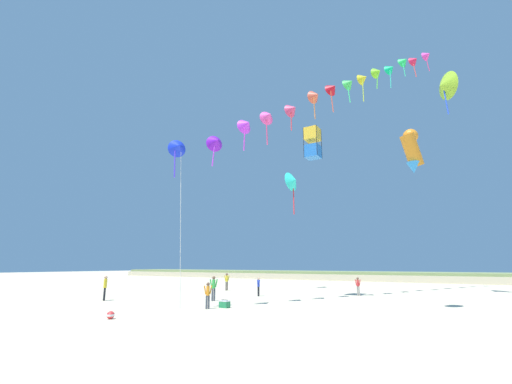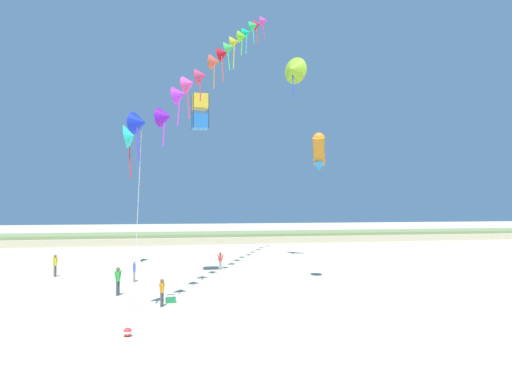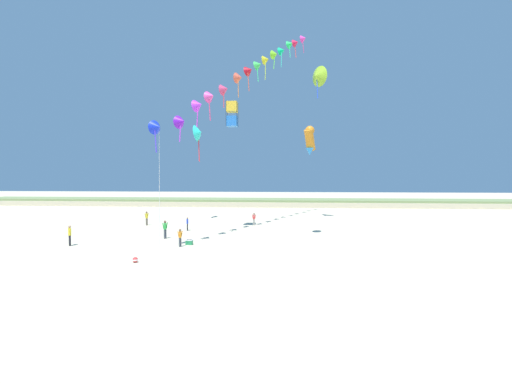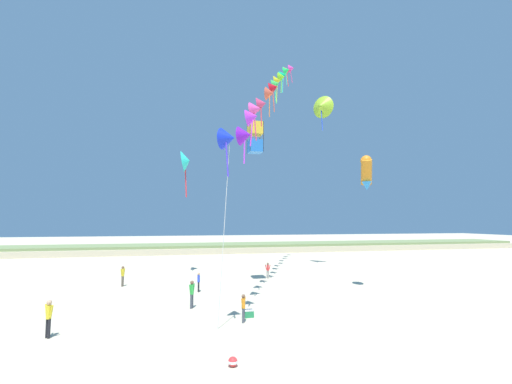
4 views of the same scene
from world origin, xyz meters
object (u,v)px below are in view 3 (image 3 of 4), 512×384
object	(u,v)px
person_near_right	(70,234)
person_far_center	(180,236)
person_near_left	(187,223)
beach_cooler	(189,242)
person_mid_center	(147,217)
large_kite_high_solo	(317,76)
person_far_right	(165,228)
beach_ball	(135,260)
large_kite_mid_trail	(199,133)
large_kite_outer_drift	(232,114)
large_kite_low_lead	(310,139)
person_far_left	(254,218)

from	to	relation	value
person_near_right	person_far_center	distance (m)	9.35
person_near_left	beach_cooler	xyz separation A→B (m)	(2.38, -7.61, -0.64)
person_mid_center	large_kite_high_solo	world-z (taller)	large_kite_high_solo
person_far_right	beach_ball	size ratio (longest dim) A/B	4.73
person_near_left	large_kite_high_solo	size ratio (longest dim) A/B	0.35
large_kite_mid_trail	beach_cooler	world-z (taller)	large_kite_mid_trail
large_kite_outer_drift	large_kite_low_lead	bearing A→B (deg)	-26.78
large_kite_low_lead	beach_cooler	bearing A→B (deg)	-155.87
person_near_right	person_mid_center	world-z (taller)	person_near_right
person_near_left	large_kite_mid_trail	size ratio (longest dim) A/B	0.30
person_mid_center	large_kite_mid_trail	bearing A→B (deg)	45.39
person_near_right	large_kite_outer_drift	distance (m)	19.63
person_near_right	person_mid_center	size ratio (longest dim) A/B	1.03
person_far_right	person_far_center	world-z (taller)	person_far_right
person_mid_center	large_kite_high_solo	distance (m)	28.00
large_kite_outer_drift	beach_ball	size ratio (longest dim) A/B	7.32
person_far_right	person_far_center	distance (m)	4.50
person_far_left	person_far_center	distance (m)	14.29
person_far_right	large_kite_outer_drift	world-z (taller)	large_kite_outer_drift
large_kite_mid_trail	beach_cooler	xyz separation A→B (m)	(3.34, -16.46, -11.46)
beach_cooler	person_near_left	bearing A→B (deg)	107.40
large_kite_mid_trail	person_far_right	bearing A→B (deg)	-88.92
person_far_center	beach_ball	size ratio (longest dim) A/B	4.15
large_kite_mid_trail	large_kite_outer_drift	size ratio (longest dim) A/B	1.88
person_near_left	large_kite_high_solo	bearing A→B (deg)	33.02
person_mid_center	person_far_left	world-z (taller)	person_mid_center
large_kite_high_solo	large_kite_outer_drift	bearing A→B (deg)	-139.88
person_far_left	large_kite_high_solo	world-z (taller)	large_kite_high_solo
beach_cooler	person_mid_center	bearing A→B (deg)	126.88
person_far_left	person_far_right	size ratio (longest dim) A/B	0.87
person_far_center	beach_cooler	xyz separation A→B (m)	(0.48, 0.99, -0.65)
person_far_center	large_kite_high_solo	xyz separation A→B (m)	(12.71, 18.10, 18.06)
person_far_right	beach_cooler	distance (m)	4.15
person_near_right	large_kite_outer_drift	size ratio (longest dim) A/B	0.66
person_far_right	person_near_right	bearing A→B (deg)	-149.04
person_near_right	large_kite_mid_trail	size ratio (longest dim) A/B	0.35
person_far_left	beach_ball	distance (m)	19.83
person_near_left	beach_ball	world-z (taller)	person_near_left
person_near_left	beach_cooler	size ratio (longest dim) A/B	2.57
large_kite_outer_drift	person_near_left	bearing A→B (deg)	-166.18
person_near_left	large_kite_low_lead	xyz separation A→B (m)	(12.83, -2.93, 8.52)
person_far_right	person_mid_center	bearing A→B (deg)	122.03
person_mid_center	large_kite_low_lead	bearing A→B (deg)	-19.23
person_near_right	large_kite_mid_trail	distance (m)	21.76
person_mid_center	beach_cooler	distance (m)	14.11
person_near_left	large_kite_outer_drift	xyz separation A→B (m)	(4.72, 1.16, 11.77)
large_kite_high_solo	beach_ball	world-z (taller)	large_kite_high_solo
person_mid_center	person_far_right	world-z (taller)	person_far_right
person_far_center	person_far_right	bearing A→B (deg)	125.28
person_near_left	person_near_right	xyz separation A→B (m)	(-7.43, -8.97, 0.15)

